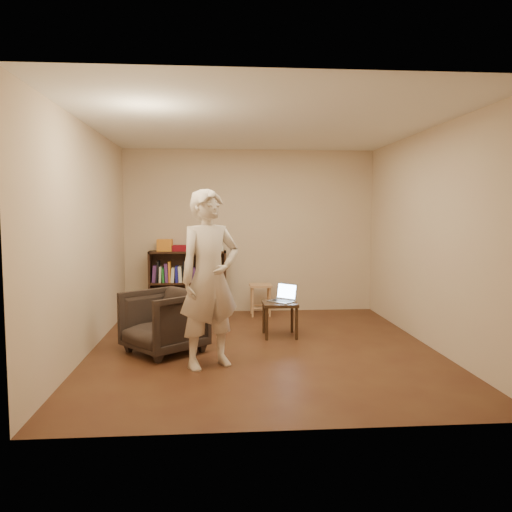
{
  "coord_description": "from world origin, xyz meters",
  "views": [
    {
      "loc": [
        -0.53,
        -5.77,
        1.6
      ],
      "look_at": [
        -0.05,
        0.35,
        1.07
      ],
      "focal_mm": 35.0,
      "sensor_mm": 36.0,
      "label": 1
    }
  ],
  "objects": [
    {
      "name": "ceiling",
      "position": [
        0.0,
        0.0,
        2.6
      ],
      "size": [
        4.5,
        4.5,
        0.0
      ],
      "primitive_type": "plane",
      "color": "white",
      "rests_on": "wall_back"
    },
    {
      "name": "laptop",
      "position": [
        0.33,
        0.6,
        0.5
      ],
      "size": [
        0.41,
        0.41,
        0.23
      ],
      "rotation": [
        0.0,
        0.0,
        -0.75
      ],
      "color": "#A8A9AD",
      "rests_on": "side_table"
    },
    {
      "name": "wall_back",
      "position": [
        0.0,
        2.25,
        1.3
      ],
      "size": [
        4.0,
        0.0,
        4.0
      ],
      "primitive_type": "plane",
      "rotation": [
        1.57,
        0.0,
        0.0
      ],
      "color": "beige",
      "rests_on": "floor"
    },
    {
      "name": "red_cloth",
      "position": [
        -1.08,
        2.09,
        1.05
      ],
      "size": [
        0.29,
        0.23,
        0.09
      ],
      "primitive_type": "cube",
      "rotation": [
        0.0,
        0.0,
        -0.1
      ],
      "color": "maroon",
      "rests_on": "bookshelf"
    },
    {
      "name": "bookshelf",
      "position": [
        -0.99,
        2.09,
        0.44
      ],
      "size": [
        1.2,
        0.3,
        1.0
      ],
      "color": "black",
      "rests_on": "floor"
    },
    {
      "name": "box_green",
      "position": [
        -0.72,
        2.09,
        1.07
      ],
      "size": [
        0.16,
        0.16,
        0.14
      ],
      "primitive_type": "cube",
      "rotation": [
        0.0,
        0.0,
        0.22
      ],
      "color": "#207A2E",
      "rests_on": "bookshelf"
    },
    {
      "name": "box_white",
      "position": [
        -0.48,
        2.09,
        1.04
      ],
      "size": [
        0.11,
        0.11,
        0.08
      ],
      "primitive_type": "cube",
      "rotation": [
        0.0,
        0.0,
        -0.1
      ],
      "color": "white",
      "rests_on": "bookshelf"
    },
    {
      "name": "person",
      "position": [
        -0.61,
        -0.65,
        0.92
      ],
      "size": [
        0.8,
        0.71,
        1.84
      ],
      "primitive_type": "imported",
      "rotation": [
        0.0,
        0.0,
        0.49
      ],
      "color": "beige",
      "rests_on": "floor"
    },
    {
      "name": "stool",
      "position": [
        0.14,
        1.89,
        0.39
      ],
      "size": [
        0.34,
        0.34,
        0.49
      ],
      "color": "#AF7A55",
      "rests_on": "floor"
    },
    {
      "name": "armchair",
      "position": [
        -1.15,
        -0.09,
        0.36
      ],
      "size": [
        1.1,
        1.09,
        0.72
      ],
      "primitive_type": "imported",
      "rotation": [
        0.0,
        0.0,
        -0.86
      ],
      "color": "#2C241D",
      "rests_on": "floor"
    },
    {
      "name": "box_yellow",
      "position": [
        -1.34,
        2.08,
        1.09
      ],
      "size": [
        0.24,
        0.18,
        0.19
      ],
      "primitive_type": "cube",
      "rotation": [
        0.0,
        0.0,
        -0.05
      ],
      "color": "orange",
      "rests_on": "bookshelf"
    },
    {
      "name": "wall_left",
      "position": [
        -2.0,
        0.0,
        1.3
      ],
      "size": [
        0.0,
        4.5,
        4.5
      ],
      "primitive_type": "plane",
      "rotation": [
        1.57,
        0.0,
        1.57
      ],
      "color": "beige",
      "rests_on": "floor"
    },
    {
      "name": "side_table",
      "position": [
        0.27,
        0.55,
        0.37
      ],
      "size": [
        0.44,
        0.44,
        0.45
      ],
      "color": "black",
      "rests_on": "floor"
    },
    {
      "name": "floor",
      "position": [
        0.0,
        0.0,
        0.0
      ],
      "size": [
        4.5,
        4.5,
        0.0
      ],
      "primitive_type": "plane",
      "color": "#432015",
      "rests_on": "ground"
    },
    {
      "name": "wall_right",
      "position": [
        2.0,
        0.0,
        1.3
      ],
      "size": [
        0.0,
        4.5,
        4.5
      ],
      "primitive_type": "plane",
      "rotation": [
        1.57,
        0.0,
        -1.57
      ],
      "color": "beige",
      "rests_on": "floor"
    }
  ]
}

